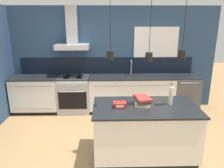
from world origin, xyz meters
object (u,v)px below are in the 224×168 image
Objects in this scene: oven_range at (74,94)px; book_stack at (142,101)px; red_supply_box at (120,105)px; dishwasher at (184,93)px; bottle_on_island at (171,96)px.

book_stack reaches higher than oven_range.
book_stack is at bearing -53.22° from oven_range.
red_supply_box reaches higher than oven_range.
dishwasher is at bearing 47.78° from red_supply_box.
dishwasher is 2.18m from bottle_on_island.
book_stack is 1.82× the size of red_supply_box.
oven_range is 2.73m from bottle_on_island.
oven_range and dishwasher have the same top height.
dishwasher is 4.47× the size of red_supply_box.
oven_range is 2.46× the size of book_stack.
bottle_on_island is 0.48m from book_stack.
book_stack is at bearing 11.43° from red_supply_box.
oven_range is 2.28m from red_supply_box.
book_stack is at bearing -177.63° from bottle_on_island.
bottle_on_island is 1.78× the size of red_supply_box.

